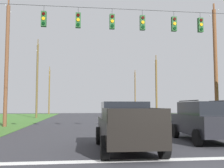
% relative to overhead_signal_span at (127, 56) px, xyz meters
% --- Properties ---
extents(stop_bar_stripe, '(13.92, 0.45, 0.01)m').
position_rel_overhead_signal_span_xyz_m(stop_bar_stripe, '(-0.10, -7.74, -4.90)').
color(stop_bar_stripe, white).
rests_on(stop_bar_stripe, ground).
extents(lane_dash_0, '(2.50, 0.15, 0.01)m').
position_rel_overhead_signal_span_xyz_m(lane_dash_0, '(-0.10, -1.74, -4.90)').
color(lane_dash_0, white).
rests_on(lane_dash_0, ground).
extents(lane_dash_1, '(2.50, 0.15, 0.01)m').
position_rel_overhead_signal_span_xyz_m(lane_dash_1, '(-0.10, 5.10, -4.90)').
color(lane_dash_1, white).
rests_on(lane_dash_1, ground).
extents(lane_dash_2, '(2.50, 0.15, 0.01)m').
position_rel_overhead_signal_span_xyz_m(lane_dash_2, '(-0.10, 11.64, -4.90)').
color(lane_dash_2, white).
rests_on(lane_dash_2, ground).
extents(overhead_signal_span, '(16.76, 0.31, 8.41)m').
position_rel_overhead_signal_span_xyz_m(overhead_signal_span, '(0.00, 0.00, 0.00)').
color(overhead_signal_span, brown).
rests_on(overhead_signal_span, ground).
extents(pickup_truck, '(2.38, 5.44, 1.95)m').
position_rel_overhead_signal_span_xyz_m(pickup_truck, '(-1.11, -5.66, -3.94)').
color(pickup_truck, black).
rests_on(pickup_truck, ground).
extents(suv_black, '(2.44, 4.90, 2.05)m').
position_rel_overhead_signal_span_xyz_m(suv_black, '(3.24, -3.60, -3.85)').
color(suv_black, black).
rests_on(suv_black, ground).
extents(distant_car_crossing_white, '(2.17, 4.38, 1.52)m').
position_rel_overhead_signal_span_xyz_m(distant_car_crossing_white, '(3.12, 8.69, -4.12)').
color(distant_car_crossing_white, silver).
rests_on(distant_car_crossing_white, ground).
extents(utility_pole_mid_right, '(0.34, 1.66, 11.26)m').
position_rel_overhead_signal_span_xyz_m(utility_pole_mid_right, '(9.33, 6.33, 0.55)').
color(utility_pole_mid_right, brown).
rests_on(utility_pole_mid_right, ground).
extents(utility_pole_far_right, '(0.31, 1.98, 9.89)m').
position_rel_overhead_signal_span_xyz_m(utility_pole_far_right, '(9.13, 24.59, -0.19)').
color(utility_pole_far_right, brown).
rests_on(utility_pole_far_right, ground).
extents(utility_pole_near_left, '(0.28, 1.78, 9.82)m').
position_rel_overhead_signal_span_xyz_m(utility_pole_near_left, '(9.36, 41.94, 0.01)').
color(utility_pole_near_left, brown).
rests_on(utility_pole_near_left, ground).
extents(utility_pole_far_left, '(0.32, 1.75, 11.19)m').
position_rel_overhead_signal_span_xyz_m(utility_pole_far_left, '(-9.26, 7.23, 0.51)').
color(utility_pole_far_left, brown).
rests_on(utility_pole_far_left, ground).
extents(utility_pole_distant_right, '(0.29, 1.83, 11.62)m').
position_rel_overhead_signal_span_xyz_m(utility_pole_distant_right, '(-9.17, 23.48, 0.86)').
color(utility_pole_distant_right, brown).
rests_on(utility_pole_distant_right, ground).
extents(utility_pole_distant_left, '(0.27, 1.81, 10.06)m').
position_rel_overhead_signal_span_xyz_m(utility_pole_distant_left, '(-9.31, 40.82, 0.11)').
color(utility_pole_distant_left, brown).
rests_on(utility_pole_distant_left, ground).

